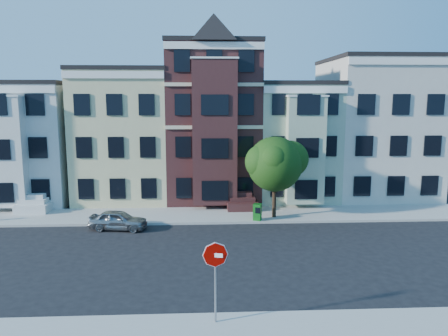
{
  "coord_description": "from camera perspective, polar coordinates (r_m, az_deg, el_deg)",
  "views": [
    {
      "loc": [
        -0.88,
        -21.18,
        8.05
      ],
      "look_at": [
        0.32,
        2.78,
        4.2
      ],
      "focal_mm": 35.0,
      "sensor_mm": 36.0,
      "label": 1
    }
  ],
  "objects": [
    {
      "name": "ground",
      "position": [
        22.68,
        -0.47,
        -11.68
      ],
      "size": [
        120.0,
        120.0,
        0.0
      ],
      "primitive_type": "plane",
      "color": "black"
    },
    {
      "name": "far_sidewalk",
      "position": [
        30.27,
        -1.11,
        -6.16
      ],
      "size": [
        60.0,
        4.0,
        0.15
      ],
      "primitive_type": "cube",
      "color": "#9E9B93",
      "rests_on": "ground"
    },
    {
      "name": "house_white",
      "position": [
        38.54,
        -24.38,
        3.02
      ],
      "size": [
        8.0,
        9.0,
        9.0
      ],
      "primitive_type": "cube",
      "color": "silver",
      "rests_on": "ground"
    },
    {
      "name": "house_yellow",
      "position": [
        36.33,
        -12.59,
        4.08
      ],
      "size": [
        7.0,
        9.0,
        10.0
      ],
      "primitive_type": "cube",
      "color": "beige",
      "rests_on": "ground"
    },
    {
      "name": "house_brown",
      "position": [
        35.75,
        -1.46,
        5.83
      ],
      "size": [
        7.0,
        9.0,
        12.0
      ],
      "primitive_type": "cube",
      "color": "#3A1A1A",
      "rests_on": "ground"
    },
    {
      "name": "house_green",
      "position": [
        36.61,
        8.79,
        3.44
      ],
      "size": [
        6.0,
        9.0,
        9.0
      ],
      "primitive_type": "cube",
      "color": "#9DAE91",
      "rests_on": "ground"
    },
    {
      "name": "house_cream",
      "position": [
        38.56,
        19.11,
        4.82
      ],
      "size": [
        8.0,
        9.0,
        11.0
      ],
      "primitive_type": "cube",
      "color": "beige",
      "rests_on": "ground"
    },
    {
      "name": "street_tree",
      "position": [
        29.03,
        6.65,
        0.03
      ],
      "size": [
        5.84,
        5.84,
        6.69
      ],
      "primitive_type": null,
      "rotation": [
        0.0,
        0.0,
        -0.02
      ],
      "color": "#1F4910",
      "rests_on": "far_sidewalk"
    },
    {
      "name": "parked_car",
      "position": [
        27.91,
        -13.67,
        -6.62
      ],
      "size": [
        3.73,
        1.94,
        1.21
      ],
      "primitive_type": "imported",
      "rotation": [
        0.0,
        0.0,
        1.42
      ],
      "color": "gray",
      "rests_on": "ground"
    },
    {
      "name": "newspaper_box",
      "position": [
        28.71,
        4.38,
        -5.75
      ],
      "size": [
        0.62,
        0.59,
        1.1
      ],
      "primitive_type": "cube",
      "rotation": [
        0.0,
        0.0,
        -0.37
      ],
      "color": "#0E5B16",
      "rests_on": "far_sidewalk"
    },
    {
      "name": "stop_sign",
      "position": [
        15.8,
        -1.14,
        -14.1
      ],
      "size": [
        0.92,
        0.36,
        3.34
      ],
      "primitive_type": null,
      "rotation": [
        0.0,
        0.0,
        -0.26
      ],
      "color": "#B80600",
      "rests_on": "near_sidewalk"
    }
  ]
}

